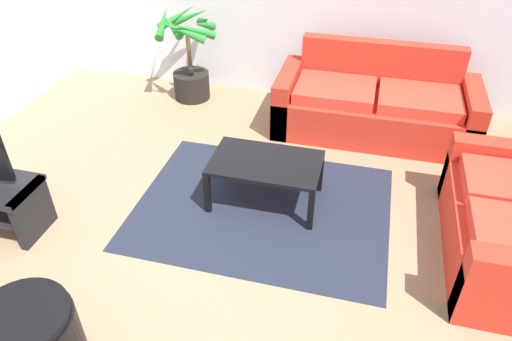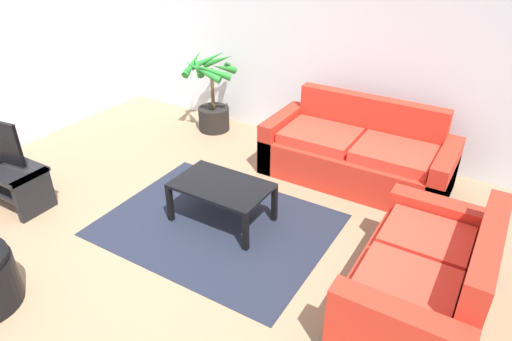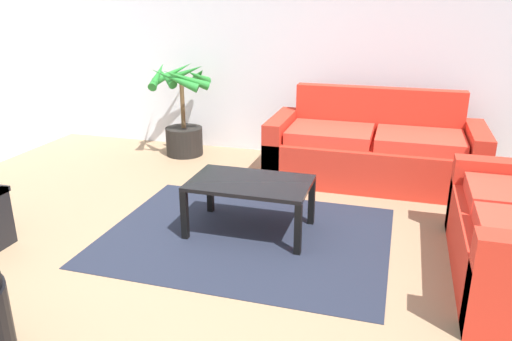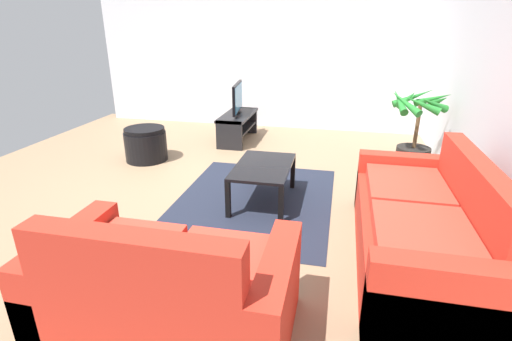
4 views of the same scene
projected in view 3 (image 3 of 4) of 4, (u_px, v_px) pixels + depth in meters
ground_plane at (175, 276)px, 3.36m from camera, size 6.60×6.60×0.00m
wall_back at (283, 37)px, 5.63m from camera, size 6.00×0.06×2.70m
couch_main at (373, 152)px, 5.02m from camera, size 2.08×0.90×0.90m
coffee_table at (250, 188)px, 3.89m from camera, size 0.94×0.59×0.43m
area_rug at (246, 236)px, 3.92m from camera, size 2.20×1.70×0.01m
potted_palm at (183, 117)px, 5.79m from camera, size 0.79×0.80×1.09m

